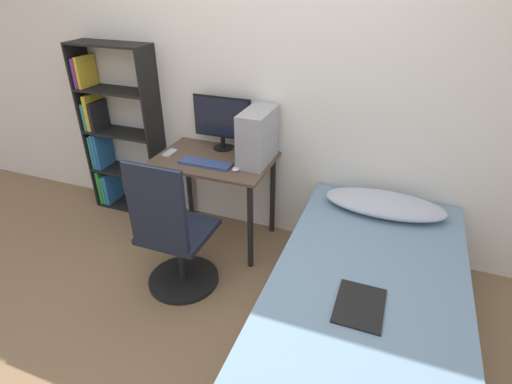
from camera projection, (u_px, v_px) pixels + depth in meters
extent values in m
plane|color=#846647|center=(187.00, 346.00, 2.45)|extent=(14.00, 14.00, 0.00)
cube|color=silver|center=(268.00, 86.00, 3.00)|extent=(8.00, 0.05, 2.50)
cube|color=brown|center=(214.00, 160.00, 3.09)|extent=(0.90, 0.61, 0.02)
cylinder|color=black|center=(157.00, 207.00, 3.19)|extent=(0.04, 0.04, 0.72)
cylinder|color=black|center=(250.00, 227.00, 2.94)|extent=(0.04, 0.04, 0.72)
cylinder|color=black|center=(189.00, 179.00, 3.60)|extent=(0.04, 0.04, 0.72)
cylinder|color=black|center=(273.00, 195.00, 3.35)|extent=(0.04, 0.04, 0.72)
cube|color=black|center=(92.00, 128.00, 3.63)|extent=(0.02, 0.26, 1.51)
cube|color=black|center=(156.00, 138.00, 3.42)|extent=(0.02, 0.26, 1.51)
cube|color=black|center=(135.00, 205.00, 3.89)|extent=(0.67, 0.26, 0.02)
cube|color=black|center=(129.00, 171.00, 3.71)|extent=(0.67, 0.26, 0.02)
cube|color=black|center=(123.00, 133.00, 3.52)|extent=(0.67, 0.26, 0.02)
cube|color=black|center=(115.00, 91.00, 3.34)|extent=(0.67, 0.26, 0.02)
cube|color=black|center=(107.00, 44.00, 3.16)|extent=(0.67, 0.26, 0.02)
cube|color=green|center=(106.00, 184.00, 3.90)|extent=(0.03, 0.22, 0.33)
cube|color=green|center=(110.00, 187.00, 3.90)|extent=(0.02, 0.22, 0.28)
cube|color=#2870B7|center=(113.00, 187.00, 3.88)|extent=(0.04, 0.22, 0.30)
cube|color=teal|center=(99.00, 150.00, 3.72)|extent=(0.02, 0.22, 0.31)
cube|color=#2870B7|center=(101.00, 149.00, 3.71)|extent=(0.03, 0.22, 0.33)
cube|color=#2870B7|center=(104.00, 149.00, 3.69)|extent=(0.02, 0.22, 0.33)
cube|color=teal|center=(92.00, 115.00, 3.56)|extent=(0.03, 0.22, 0.24)
cube|color=gold|center=(94.00, 111.00, 3.52)|extent=(0.04, 0.22, 0.31)
cube|color=black|center=(99.00, 115.00, 3.53)|extent=(0.03, 0.22, 0.25)
cube|color=#7A338E|center=(83.00, 72.00, 3.37)|extent=(0.03, 0.22, 0.25)
cube|color=gold|center=(86.00, 71.00, 3.35)|extent=(0.03, 0.22, 0.26)
cylinder|color=black|center=(184.00, 279.00, 2.95)|extent=(0.51, 0.51, 0.03)
cylinder|color=black|center=(181.00, 256.00, 2.85)|extent=(0.05, 0.05, 0.39)
cube|color=black|center=(178.00, 231.00, 2.74)|extent=(0.45, 0.45, 0.04)
cube|color=black|center=(156.00, 208.00, 2.43)|extent=(0.40, 0.04, 0.57)
cube|color=#4C3D2D|center=(361.00, 329.00, 2.41)|extent=(1.08, 2.02, 0.24)
cube|color=#708EA8|center=(366.00, 297.00, 2.28)|extent=(1.05, 1.98, 0.29)
ellipsoid|color=#B2B7C6|center=(384.00, 204.00, 2.79)|extent=(0.82, 0.36, 0.11)
cube|color=black|center=(360.00, 305.00, 2.02)|extent=(0.24, 0.32, 0.01)
cylinder|color=black|center=(223.00, 148.00, 3.25)|extent=(0.16, 0.16, 0.01)
cylinder|color=black|center=(223.00, 142.00, 3.22)|extent=(0.04, 0.04, 0.10)
cube|color=black|center=(222.00, 117.00, 3.13)|extent=(0.48, 0.01, 0.33)
cube|color=black|center=(222.00, 118.00, 3.12)|extent=(0.46, 0.01, 0.31)
cube|color=#33477A|center=(205.00, 163.00, 2.98)|extent=(0.41, 0.12, 0.02)
cube|color=#99999E|center=(258.00, 136.00, 2.94)|extent=(0.20, 0.41, 0.40)
ellipsoid|color=silver|center=(236.00, 169.00, 2.90)|extent=(0.06, 0.09, 0.02)
cube|color=#B7B7BC|center=(170.00, 153.00, 3.17)|extent=(0.07, 0.14, 0.01)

